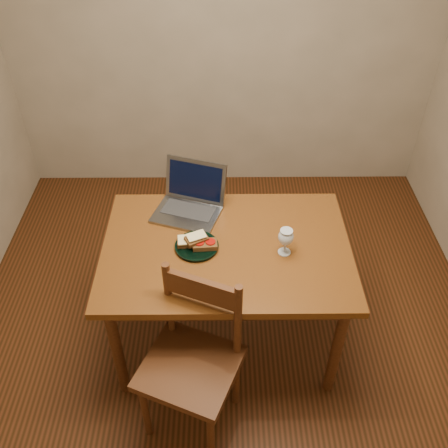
{
  "coord_description": "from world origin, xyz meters",
  "views": [
    {
      "loc": [
        -0.02,
        -1.96,
        2.53
      ],
      "look_at": [
        -0.01,
        0.05,
        0.8
      ],
      "focal_mm": 40.0,
      "sensor_mm": 36.0,
      "label": 1
    }
  ],
  "objects_px": {
    "plate": "(197,246)",
    "laptop": "(191,198)",
    "table": "(226,258)",
    "milk_glass": "(285,242)",
    "chair": "(192,357)"
  },
  "relations": [
    {
      "from": "table",
      "to": "milk_glass",
      "type": "height_order",
      "value": "milk_glass"
    },
    {
      "from": "table",
      "to": "plate",
      "type": "bearing_deg",
      "value": -176.09
    },
    {
      "from": "table",
      "to": "plate",
      "type": "relative_size",
      "value": 5.68
    },
    {
      "from": "plate",
      "to": "laptop",
      "type": "height_order",
      "value": "laptop"
    },
    {
      "from": "chair",
      "to": "plate",
      "type": "distance_m",
      "value": 0.56
    },
    {
      "from": "plate",
      "to": "milk_glass",
      "type": "distance_m",
      "value": 0.46
    },
    {
      "from": "milk_glass",
      "to": "laptop",
      "type": "bearing_deg",
      "value": 143.24
    },
    {
      "from": "milk_glass",
      "to": "table",
      "type": "bearing_deg",
      "value": 170.74
    },
    {
      "from": "laptop",
      "to": "plate",
      "type": "bearing_deg",
      "value": -64.07
    },
    {
      "from": "plate",
      "to": "milk_glass",
      "type": "relative_size",
      "value": 1.49
    },
    {
      "from": "chair",
      "to": "laptop",
      "type": "height_order",
      "value": "laptop"
    },
    {
      "from": "table",
      "to": "milk_glass",
      "type": "distance_m",
      "value": 0.34
    },
    {
      "from": "chair",
      "to": "plate",
      "type": "relative_size",
      "value": 2.47
    },
    {
      "from": "chair",
      "to": "milk_glass",
      "type": "distance_m",
      "value": 0.73
    },
    {
      "from": "plate",
      "to": "laptop",
      "type": "relative_size",
      "value": 0.52
    }
  ]
}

